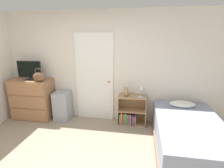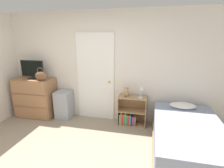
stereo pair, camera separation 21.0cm
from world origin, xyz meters
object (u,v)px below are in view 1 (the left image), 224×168
object	(u,v)px
dresser	(33,99)
tv	(29,70)
bed	(189,136)
teddy_bear	(126,92)
handbag	(39,77)
desk_lamp	(142,90)
bookshelf	(130,114)
storage_bin	(63,106)

from	to	relation	value
dresser	tv	size ratio (longest dim) A/B	1.63
bed	teddy_bear	bearing A→B (deg)	145.31
tv	teddy_bear	size ratio (longest dim) A/B	2.89
handbag	desk_lamp	world-z (taller)	handbag
teddy_bear	desk_lamp	bearing A→B (deg)	-7.54
teddy_bear	tv	bearing A→B (deg)	-178.07
bookshelf	tv	bearing A→B (deg)	-178.18
teddy_bear	dresser	bearing A→B (deg)	-177.86
tv	storage_bin	distance (m)	1.15
storage_bin	bed	world-z (taller)	storage_bin
dresser	desk_lamp	size ratio (longest dim) A/B	3.74
handbag	bed	bearing A→B (deg)	-10.69
tv	desk_lamp	world-z (taller)	tv
dresser	bed	distance (m)	3.57
handbag	bookshelf	size ratio (longest dim) A/B	0.46
storage_bin	teddy_bear	bearing A→B (deg)	1.12
handbag	teddy_bear	size ratio (longest dim) A/B	1.49
teddy_bear	desk_lamp	xyz separation A→B (m)	(0.33, -0.04, 0.09)
storage_bin	dresser	bearing A→B (deg)	-175.76
storage_bin	teddy_bear	distance (m)	1.60
handbag	bookshelf	world-z (taller)	handbag
bookshelf	desk_lamp	world-z (taller)	desk_lamp
dresser	tv	bearing A→B (deg)	103.90
bed	tv	bearing A→B (deg)	167.90
storage_bin	desk_lamp	xyz separation A→B (m)	(1.88, -0.01, 0.51)
handbag	desk_lamp	size ratio (longest dim) A/B	1.18
tv	storage_bin	world-z (taller)	tv
teddy_bear	storage_bin	bearing A→B (deg)	-178.88
tv	bookshelf	bearing A→B (deg)	1.82
tv	dresser	bearing A→B (deg)	-76.10
handbag	storage_bin	bearing A→B (deg)	24.97
bed	dresser	bearing A→B (deg)	168.02
tv	bed	distance (m)	3.68
tv	handbag	size ratio (longest dim) A/B	1.93
storage_bin	desk_lamp	bearing A→B (deg)	-0.43
storage_bin	desk_lamp	distance (m)	1.95
tv	storage_bin	bearing A→B (deg)	3.60
bed	storage_bin	bearing A→B (deg)	163.81
bookshelf	teddy_bear	distance (m)	0.52
dresser	teddy_bear	distance (m)	2.31
storage_bin	bed	distance (m)	2.85
tv	handbag	world-z (taller)	tv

